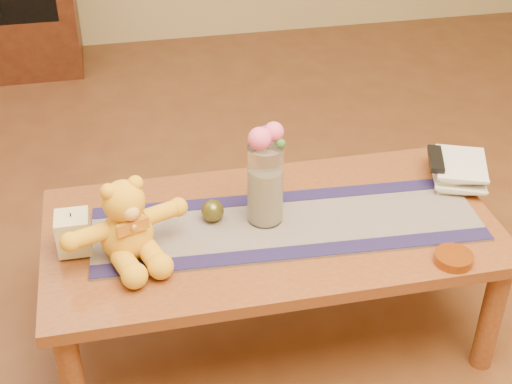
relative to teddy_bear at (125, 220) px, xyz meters
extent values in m
plane|color=#552E18|center=(0.44, 0.06, -0.58)|extent=(5.50, 5.50, 0.00)
cube|color=#613017|center=(0.44, 0.06, -0.15)|extent=(1.40, 0.70, 0.04)
cylinder|color=#613017|center=(-0.20, -0.23, -0.37)|extent=(0.07, 0.07, 0.41)
cylinder|color=#613017|center=(1.08, -0.23, -0.37)|extent=(0.07, 0.07, 0.41)
cylinder|color=#613017|center=(-0.20, 0.35, -0.37)|extent=(0.07, 0.07, 0.41)
cylinder|color=#613017|center=(1.08, 0.35, -0.37)|extent=(0.07, 0.07, 0.41)
cube|color=#171842|center=(0.49, 0.05, -0.12)|extent=(1.22, 0.42, 0.01)
cube|color=#1C1642|center=(0.48, -0.10, -0.12)|extent=(1.20, 0.13, 0.00)
cube|color=#1C1642|center=(0.50, 0.19, -0.12)|extent=(1.20, 0.13, 0.00)
cube|color=beige|center=(-0.15, 0.06, -0.06)|extent=(0.10, 0.10, 0.12)
cylinder|color=black|center=(-0.15, 0.06, 0.00)|extent=(0.00, 0.00, 0.01)
cylinder|color=silver|center=(0.43, 0.08, 0.01)|extent=(0.11, 0.11, 0.26)
cylinder|color=beige|center=(0.43, 0.08, -0.03)|extent=(0.09, 0.09, 0.18)
sphere|color=#F15589|center=(0.41, 0.07, 0.17)|extent=(0.07, 0.07, 0.07)
sphere|color=#F15589|center=(0.45, 0.09, 0.18)|extent=(0.06, 0.06, 0.06)
sphere|color=#4D52A7|center=(0.44, 0.12, 0.17)|extent=(0.04, 0.04, 0.04)
sphere|color=#4D52A7|center=(0.40, 0.10, 0.16)|extent=(0.04, 0.04, 0.04)
sphere|color=#33662D|center=(0.47, 0.06, 0.16)|extent=(0.03, 0.03, 0.03)
sphere|color=#504C1A|center=(0.27, 0.11, -0.08)|extent=(0.09, 0.09, 0.07)
imported|color=beige|center=(1.04, 0.21, -0.12)|extent=(0.22, 0.26, 0.02)
imported|color=beige|center=(1.04, 0.20, -0.10)|extent=(0.24, 0.27, 0.02)
imported|color=beige|center=(1.04, 0.21, -0.08)|extent=(0.21, 0.25, 0.02)
imported|color=beige|center=(1.04, 0.20, -0.06)|extent=(0.24, 0.27, 0.02)
cube|color=black|center=(1.04, 0.20, -0.04)|extent=(0.09, 0.17, 0.02)
cylinder|color=#BF5914|center=(0.92, -0.23, -0.11)|extent=(0.12, 0.12, 0.03)
camera|label=1|loc=(0.02, -1.70, 1.20)|focal=50.52mm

